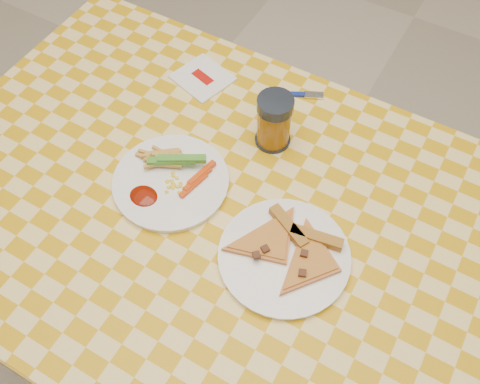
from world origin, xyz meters
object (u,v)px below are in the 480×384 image
object	(u,v)px
plate_left	(171,182)
drink_glass	(274,122)
table	(218,227)
plate_right	(284,257)

from	to	relation	value
plate_left	drink_glass	distance (m)	0.25
plate_left	drink_glass	xyz separation A→B (m)	(0.13, 0.21, 0.06)
plate_left	table	bearing A→B (deg)	-2.64
table	plate_right	distance (m)	0.19
plate_left	plate_right	bearing A→B (deg)	-7.43
plate_left	drink_glass	size ratio (longest dim) A/B	1.86
plate_left	plate_right	distance (m)	0.28
drink_glass	plate_left	bearing A→B (deg)	-121.75
plate_right	drink_glass	bearing A→B (deg)	122.03
plate_left	drink_glass	world-z (taller)	drink_glass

